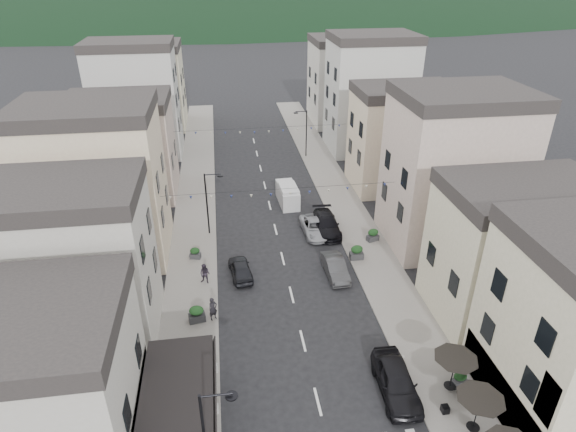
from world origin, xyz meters
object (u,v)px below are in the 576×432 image
delivery_van (288,194)px  pedestrian_a (213,309)px  parked_car_d (326,224)px  parked_car_e (241,269)px  parked_car_b (335,268)px  parked_car_a (396,381)px  parked_car_c (315,227)px  pedestrian_b (205,274)px

delivery_van → pedestrian_a: size_ratio=2.55×
parked_car_d → parked_car_e: parked_car_d is taller
parked_car_b → parked_car_e: (-7.45, 0.92, -0.03)m
parked_car_a → pedestrian_a: size_ratio=2.86×
parked_car_a → parked_car_d: size_ratio=0.95×
pedestrian_a → parked_car_e: bearing=36.1°
parked_car_b → delivery_van: bearing=96.4°
parked_car_c → parked_car_d: 1.15m
parked_car_c → parked_car_d: (1.13, 0.21, 0.11)m
parked_car_b → parked_car_a: bearing=-88.2°
parked_car_b → parked_car_d: bearing=81.6°
parked_car_a → delivery_van: size_ratio=1.12×
parked_car_c → pedestrian_a: size_ratio=2.68×
parked_car_d → delivery_van: (-2.69, 6.29, 0.27)m
parked_car_d → pedestrian_b: 12.84m
parked_car_b → delivery_van: 13.30m
parked_car_e → pedestrian_b: bearing=7.0°
parked_car_b → pedestrian_b: size_ratio=2.51×
delivery_van → pedestrian_a: delivery_van is taller
parked_car_e → pedestrian_b: 2.86m
parked_car_c → parked_car_d: parked_car_d is taller
pedestrian_b → parked_car_a: bearing=-24.8°
parked_car_c → parked_car_b: bearing=-90.2°
delivery_van → pedestrian_b: 15.36m
pedestrian_b → parked_car_c: bearing=56.4°
parked_car_c → parked_car_e: parked_car_e is taller
parked_car_a → parked_car_b: bearing=95.8°
parked_car_c → pedestrian_a: pedestrian_a is taller
parked_car_a → parked_car_c: size_ratio=1.07×
parked_car_a → parked_car_e: size_ratio=1.29×
parked_car_b → parked_car_d: parked_car_d is taller
parked_car_a → parked_car_c: bearing=95.6°
parked_car_c → delivery_van: delivery_van is taller
parked_car_a → parked_car_b: 12.03m
parked_car_b → parked_car_d: size_ratio=0.80×
parked_car_a → parked_car_d: 18.87m
pedestrian_b → pedestrian_a: bearing=-59.0°
parked_car_b → parked_car_d: (0.78, 6.87, 0.07)m
parked_car_c → pedestrian_b: 11.78m
parked_car_a → pedestrian_a: pedestrian_a is taller
parked_car_b → pedestrian_b: (-10.21, 0.23, 0.27)m
parked_car_a → pedestrian_b: bearing=134.1°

